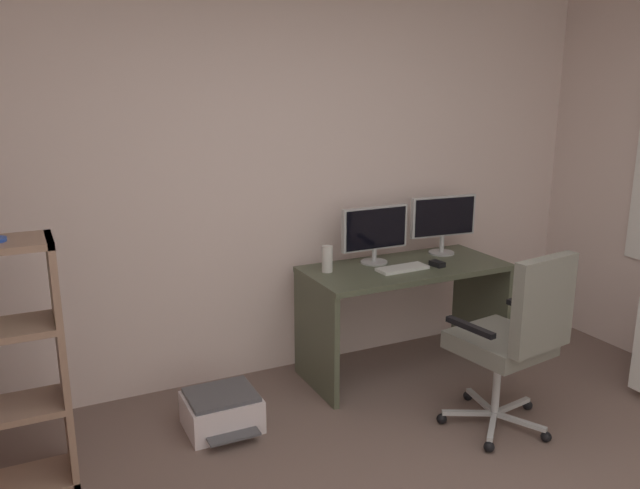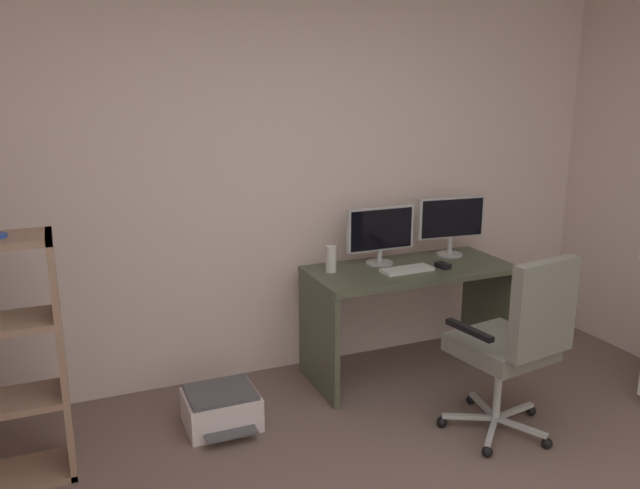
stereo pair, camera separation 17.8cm
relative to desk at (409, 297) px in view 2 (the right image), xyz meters
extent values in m
cube|color=beige|center=(-0.88, 0.46, 0.83)|extent=(5.07, 0.10, 2.75)
cube|color=#4C523E|center=(0.00, 0.00, 0.19)|extent=(1.35, 0.61, 0.04)
cube|color=#4C523E|center=(-0.65, 0.00, -0.18)|extent=(0.04, 0.59, 0.71)
cube|color=#4C523E|center=(0.65, 0.00, -0.18)|extent=(0.04, 0.59, 0.71)
cylinder|color=#B2B5B7|center=(-0.15, 0.15, 0.21)|extent=(0.18, 0.18, 0.01)
cylinder|color=#B2B5B7|center=(-0.15, 0.15, 0.26)|extent=(0.03, 0.03, 0.10)
cube|color=#B7BABC|center=(-0.15, 0.15, 0.44)|extent=(0.48, 0.04, 0.29)
cube|color=black|center=(-0.15, 0.13, 0.44)|extent=(0.45, 0.01, 0.26)
cylinder|color=#B2B5B7|center=(0.40, 0.15, 0.21)|extent=(0.18, 0.18, 0.01)
cylinder|color=#B2B5B7|center=(0.40, 0.15, 0.28)|extent=(0.03, 0.03, 0.13)
cube|color=#B7BABC|center=(0.40, 0.15, 0.47)|extent=(0.50, 0.08, 0.28)
cube|color=black|center=(0.40, 0.13, 0.47)|extent=(0.46, 0.05, 0.26)
cube|color=silver|center=(-0.07, -0.07, 0.21)|extent=(0.34, 0.14, 0.02)
cube|color=black|center=(0.18, -0.10, 0.22)|extent=(0.07, 0.11, 0.03)
cylinder|color=silver|center=(-0.53, 0.10, 0.29)|extent=(0.07, 0.07, 0.17)
cube|color=#B7BABC|center=(0.23, -0.82, -0.47)|extent=(0.30, 0.08, 0.02)
sphere|color=black|center=(0.38, -0.80, -0.51)|extent=(0.06, 0.06, 0.06)
cube|color=#B7BABC|center=(0.11, -0.70, -0.47)|extent=(0.08, 0.30, 0.02)
sphere|color=black|center=(0.13, -0.55, -0.51)|extent=(0.06, 0.06, 0.06)
cube|color=#B7BABC|center=(-0.05, -0.77, -0.47)|extent=(0.28, 0.17, 0.02)
sphere|color=black|center=(-0.18, -0.71, -0.51)|extent=(0.06, 0.06, 0.06)
cube|color=#B7BABC|center=(-0.02, -0.95, -0.47)|extent=(0.24, 0.23, 0.02)
sphere|color=black|center=(-0.13, -1.05, -0.51)|extent=(0.06, 0.06, 0.06)
cube|color=#B7BABC|center=(0.15, -0.98, -0.47)|extent=(0.16, 0.28, 0.02)
sphere|color=black|center=(0.22, -1.11, -0.51)|extent=(0.06, 0.06, 0.06)
cylinder|color=#B7BABC|center=(0.08, -0.84, -0.28)|extent=(0.04, 0.04, 0.39)
cube|color=slate|center=(0.08, -0.84, -0.03)|extent=(0.52, 0.52, 0.10)
cube|color=slate|center=(0.12, -1.10, 0.27)|extent=(0.43, 0.13, 0.50)
cube|color=black|center=(-0.16, -0.88, 0.12)|extent=(0.09, 0.32, 0.03)
cube|color=black|center=(0.33, -0.81, 0.12)|extent=(0.09, 0.32, 0.03)
cube|color=#95725D|center=(-2.15, -0.30, 0.08)|extent=(0.03, 0.31, 1.23)
cube|color=silver|center=(-1.34, -0.19, -0.44)|extent=(0.41, 0.34, 0.19)
cube|color=#4C4C51|center=(-1.34, -0.19, -0.33)|extent=(0.38, 0.32, 0.02)
cube|color=#4C4C51|center=(-1.34, -0.40, -0.48)|extent=(0.29, 0.10, 0.01)
camera|label=1|loc=(-2.26, -3.38, 1.38)|focal=35.78mm
camera|label=2|loc=(-2.10, -3.46, 1.38)|focal=35.78mm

